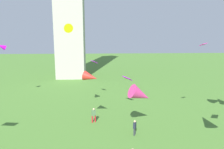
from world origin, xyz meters
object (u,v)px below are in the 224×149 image
Objects in this scene: kite_flying_0 at (203,44)px; kite_flying_5 at (140,95)px; kite_flying_6 at (94,62)px; kite_flying_8 at (2,47)px; person_0 at (135,127)px; kite_flying_2 at (127,78)px; kite_flying_11 at (67,27)px; kite_flying_1 at (90,77)px; person_5 at (94,114)px.

kite_flying_0 is 9.12m from kite_flying_5.
kite_flying_5 is 2.36× the size of kite_flying_6.
kite_flying_8 is (-19.16, 11.82, 4.60)m from kite_flying_5.
kite_flying_2 reaches higher than person_0.
kite_flying_5 is at bearing 147.38° from kite_flying_11.
kite_flying_11 is (-15.01, 0.09, 1.89)m from kite_flying_0.
kite_flying_2 is at bearing 41.28° from kite_flying_8.
kite_flying_11 is at bearing 64.49° from kite_flying_5.
person_0 is 0.53× the size of kite_flying_5.
kite_flying_11 is at bearing 128.12° from kite_flying_6.
kite_flying_5 is (5.32, -1.06, -1.79)m from kite_flying_1.
kite_flying_11 is (-2.40, 0.59, 5.36)m from kite_flying_1.
kite_flying_2 is 19.82m from kite_flying_8.
kite_flying_1 is at bearing 142.58° from kite_flying_6.
kite_flying_0 is 10.36m from kite_flying_2.
kite_flying_0 is at bearing 135.07° from person_0.
kite_flying_0 is at bearing -91.35° from kite_flying_5.
kite_flying_8 reaches higher than kite_flying_6.
kite_flying_11 reaches higher than kite_flying_1.
person_5 is at bearing 9.35° from kite_flying_1.
kite_flying_0 is 0.74× the size of kite_flying_6.
kite_flying_1 is 1.08× the size of kite_flying_11.
kite_flying_2 is 6.44m from kite_flying_5.
kite_flying_5 is (0.55, -6.39, -0.51)m from kite_flying_2.
kite_flying_8 is at bearing 29.98° from kite_flying_2.
kite_flying_0 is 0.52× the size of kite_flying_11.
person_0 is 0.82× the size of kite_flying_1.
person_5 is 0.90× the size of kite_flying_1.
kite_flying_8 is at bearing 73.98° from kite_flying_1.
kite_flying_0 is 0.62× the size of kite_flying_8.
kite_flying_8 is (-14.06, 0.86, 2.33)m from kite_flying_6.
kite_flying_0 is at bearing 36.32° from kite_flying_8.
kite_flying_8 is (-14.09, 9.62, 7.52)m from person_5.
kite_flying_5 is (5.07, -2.20, 2.93)m from person_5.
kite_flying_6 is at bearing -126.27° from kite_flying_11.
kite_flying_1 is at bearing 65.27° from kite_flying_5.
person_0 is at bearing 136.04° from kite_flying_5.
person_0 is at bearing 163.20° from kite_flying_6.
person_5 is 18.65m from kite_flying_8.
kite_flying_11 is at bearing 79.68° from kite_flying_2.
person_5 is 1.17× the size of kite_flying_8.
kite_flying_8 is 15.51m from kite_flying_11.
kite_flying_1 is at bearing -131.77° from person_5.
person_0 is 1.71× the size of kite_flying_0.
kite_flying_5 is (-7.28, -1.56, -5.26)m from kite_flying_0.
kite_flying_1 is 1.32× the size of kite_flying_2.
kite_flying_11 reaches higher than person_0.
kite_flying_5 is at bearing 168.82° from kite_flying_6.
kite_flying_1 is 5.72m from kite_flying_5.
kite_flying_6 is (-0.03, 8.76, 5.19)m from person_5.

